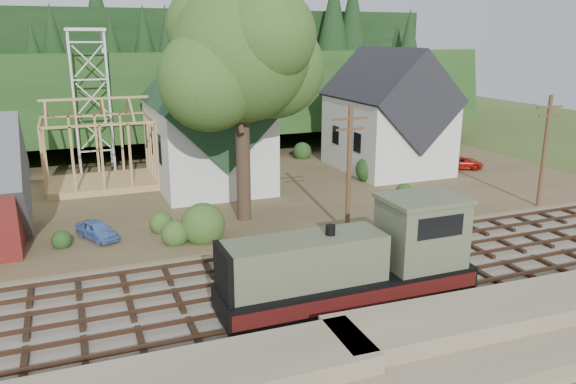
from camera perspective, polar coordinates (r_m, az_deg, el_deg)
name	(u,v)px	position (r m, az deg, el deg)	size (l,w,h in m)	color
ground	(267,290)	(27.34, -2.14, -9.96)	(140.00, 140.00, 0.00)	#384C1E
railroad_bed	(267,289)	(27.31, -2.15, -9.81)	(64.00, 11.00, 0.16)	#726B5B
village_flat	(188,193)	(43.66, -10.09, -0.12)	(64.00, 26.00, 0.30)	brown
hillside	(145,142)	(66.84, -14.35, 4.93)	(70.00, 28.00, 8.00)	#1E3F19
ridge	(129,123)	(82.54, -15.87, 6.78)	(80.00, 20.00, 12.00)	black
church	(206,123)	(44.64, -8.32, 6.91)	(8.40, 15.17, 13.00)	silver
farmhouse	(388,118)	(50.20, 10.08, 7.42)	(8.40, 10.80, 10.60)	silver
timber_frame	(99,149)	(46.13, -18.63, 4.12)	(8.20, 6.20, 6.99)	tan
lattice_tower	(87,57)	(51.36, -19.73, 12.74)	(3.20, 3.20, 12.12)	silver
big_tree	(243,63)	(34.97, -4.57, 12.96)	(10.90, 8.40, 14.70)	#38281E
telegraph_pole_near	(349,169)	(33.14, 6.21, 2.34)	(2.20, 0.28, 8.00)	#4C331E
telegraph_pole_far	(545,150)	(42.17, 24.61, 3.86)	(2.20, 0.28, 8.00)	#4C331E
locomotive	(358,263)	(25.22, 7.17, -7.20)	(11.60, 2.90, 4.65)	black
car_blue	(97,230)	(34.66, -18.79, -3.68)	(1.30, 3.23, 1.10)	#5F84CB
car_red	(459,162)	(52.51, 16.96, 2.92)	(1.96, 4.26, 1.18)	red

